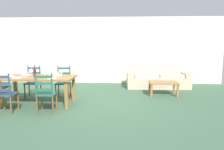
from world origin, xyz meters
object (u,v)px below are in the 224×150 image
dining_chair_near_right (46,93)px  dining_chair_far_right (63,82)px  wine_glass_far_right (61,72)px  coffee_cup_primary (49,75)px  dining_chair_far_left (33,82)px  wine_bottle (35,73)px  wine_glass_near_left (25,73)px  wine_glass_near_right (58,73)px  dining_table (38,80)px  coffee_table (163,84)px  couch (157,80)px  wine_glass_far_left (29,72)px  dining_chair_near_left (5,93)px

dining_chair_near_right → dining_chair_far_right: 1.45m
wine_glass_far_right → coffee_cup_primary: wine_glass_far_right is taller
dining_chair_far_left → wine_bottle: 0.95m
dining_chair_near_right → wine_bottle: 0.95m
wine_glass_far_right → wine_glass_near_left: bearing=-162.8°
wine_glass_near_right → dining_chair_far_right: bearing=98.7°
dining_table → wine_glass_near_left: wine_glass_near_left is taller
coffee_table → wine_glass_near_right: bearing=-155.0°
dining_chair_near_right → dining_chair_far_right: bearing=90.3°
dining_chair_far_right → couch: bearing=29.1°
dining_chair_far_right → coffee_table: bearing=9.3°
coffee_cup_primary → wine_glass_far_left: bearing=173.1°
wine_glass_far_right → wine_bottle: bearing=-163.7°
wine_bottle → dining_chair_far_left: bearing=117.6°
dining_chair_near_left → wine_glass_near_left: 0.78m
dining_chair_far_left → dining_chair_far_right: 0.93m
wine_bottle → wine_glass_far_right: 0.67m
dining_chair_far_left → coffee_cup_primary: (0.75, -0.66, 0.32)m
dining_chair_near_right → dining_table: bearing=122.7°
wine_glass_near_right → wine_glass_far_right: bearing=92.2°
dining_chair_near_left → wine_bottle: 0.93m
wine_glass_near_left → wine_glass_far_left: 0.26m
wine_bottle → wine_glass_far_left: size_ratio=1.96×
dining_chair_far_right → wine_glass_near_left: dining_chair_far_right is taller
coffee_table → dining_table: bearing=-160.9°
couch → wine_bottle: bearing=-145.4°
dining_chair_far_left → dining_chair_near_right: bearing=-57.1°
wine_glass_near_left → couch: (3.84, 2.58, -0.57)m
wine_bottle → wine_glass_far_right: (0.65, 0.19, -0.01)m
wine_glass_far_right → couch: 3.80m
dining_chair_near_right → wine_glass_far_left: 1.21m
wine_glass_near_left → dining_table: bearing=24.1°
dining_chair_far_right → dining_chair_far_left: bearing=-179.8°
dining_chair_far_right → wine_glass_far_left: size_ratio=5.96×
dining_chair_near_left → wine_glass_far_right: size_ratio=5.96×
dining_chair_far_left → coffee_cup_primary: dining_chair_far_left is taller
dining_table → wine_glass_near_right: wine_glass_near_right is taller
wine_glass_far_right → couch: size_ratio=0.07×
dining_chair_far_left → wine_glass_far_left: dining_chair_far_left is taller
wine_glass_near_left → couch: bearing=33.8°
couch → coffee_cup_primary: bearing=-143.9°
dining_chair_far_right → wine_glass_far_left: bearing=-141.6°
dining_chair_near_left → couch: bearing=38.8°
dining_chair_far_right → wine_glass_near_left: 1.21m
couch → dining_chair_near_left: bearing=-141.2°
dining_chair_far_left → couch: (4.02, 1.72, -0.19)m
dining_chair_far_left → dining_chair_far_right: same height
dining_chair_far_right → wine_glass_near_right: 0.96m
wine_glass_far_left → wine_glass_far_right: (0.88, 0.01, 0.00)m
coffee_table → dining_chair_near_right: bearing=-147.5°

